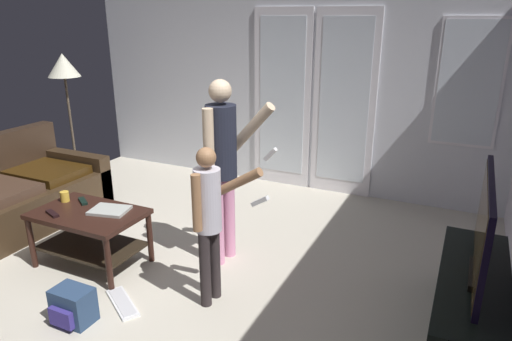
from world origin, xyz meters
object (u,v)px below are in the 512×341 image
at_px(flat_screen_tv, 483,230).
at_px(person_child, 210,213).
at_px(laptop_closed, 110,210).
at_px(loose_keyboard, 122,303).
at_px(tv_stand, 469,309).
at_px(person_adult, 223,157).
at_px(backpack, 73,306).
at_px(floor_lamp, 64,71).
at_px(cup_near_edge, 65,196).
at_px(coffee_table, 90,226).
at_px(tv_remote_black, 83,201).
at_px(dvd_remote_slim, 52,214).

height_order(flat_screen_tv, person_child, person_child).
distance_m(person_child, laptop_closed, 1.09).
xyz_separation_m(loose_keyboard, laptop_closed, (-0.46, 0.45, 0.50)).
height_order(tv_stand, person_adult, person_adult).
relative_size(backpack, laptop_closed, 0.91).
bearing_deg(floor_lamp, tv_stand, -14.09).
relative_size(tv_stand, laptop_closed, 4.67).
bearing_deg(cup_near_edge, coffee_table, -14.11).
height_order(floor_lamp, loose_keyboard, floor_lamp).
bearing_deg(coffee_table, person_child, -1.38).
relative_size(loose_keyboard, tv_remote_black, 2.60).
bearing_deg(coffee_table, tv_remote_black, 144.16).
bearing_deg(person_adult, person_child, -69.92).
bearing_deg(laptop_closed, loose_keyboard, -56.89).
distance_m(coffee_table, person_child, 1.28).
xyz_separation_m(coffee_table, flat_screen_tv, (2.98, 0.31, 0.46)).
bearing_deg(tv_stand, laptop_closed, -175.50).
bearing_deg(loose_keyboard, dvd_remote_slim, 167.36).
relative_size(coffee_table, person_adult, 0.58).
relative_size(backpack, loose_keyboard, 0.64).
relative_size(person_adult, floor_lamp, 0.97).
distance_m(loose_keyboard, tv_remote_black, 1.08).
bearing_deg(flat_screen_tv, tv_stand, -65.27).
bearing_deg(dvd_remote_slim, backpack, -16.07).
bearing_deg(floor_lamp, laptop_closed, -37.02).
relative_size(person_adult, laptop_closed, 5.16).
height_order(coffee_table, loose_keyboard, coffee_table).
relative_size(tv_stand, flat_screen_tv, 1.24).
relative_size(coffee_table, floor_lamp, 0.56).
xyz_separation_m(flat_screen_tv, tv_remote_black, (-3.18, -0.17, -0.31)).
height_order(tv_stand, backpack, tv_stand).
relative_size(coffee_table, dvd_remote_slim, 5.43).
relative_size(flat_screen_tv, backpack, 4.13).
distance_m(cup_near_edge, tv_remote_black, 0.17).
bearing_deg(tv_remote_black, dvd_remote_slim, -61.37).
distance_m(flat_screen_tv, laptop_closed, 2.84).
relative_size(loose_keyboard, cup_near_edge, 4.83).
xyz_separation_m(floor_lamp, laptop_closed, (1.85, -1.39, -0.92)).
distance_m(tv_stand, person_adult, 2.12).
relative_size(tv_stand, person_child, 1.19).
bearing_deg(tv_remote_black, backpack, -17.41).
relative_size(loose_keyboard, dvd_remote_slim, 2.60).
xyz_separation_m(tv_stand, backpack, (-2.53, -0.98, -0.12)).
bearing_deg(person_child, backpack, -139.88).
xyz_separation_m(flat_screen_tv, person_adult, (-1.98, 0.26, 0.14)).
relative_size(floor_lamp, tv_remote_black, 9.65).
xyz_separation_m(floor_lamp, dvd_remote_slim, (1.46, -1.65, -0.92)).
xyz_separation_m(coffee_table, person_adult, (1.00, 0.57, 0.60)).
bearing_deg(tv_remote_black, floor_lamp, 171.85).
bearing_deg(dvd_remote_slim, floor_lamp, 151.76).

